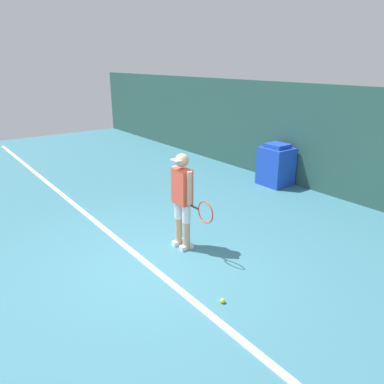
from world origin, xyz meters
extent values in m
plane|color=teal|center=(0.00, 0.00, 0.00)|extent=(24.00, 24.00, 0.00)
cube|color=#2D564C|center=(0.00, 5.13, 1.26)|extent=(24.00, 0.10, 2.52)
cube|color=white|center=(0.00, 0.02, 0.01)|extent=(21.60, 0.10, 0.01)
cylinder|color=tan|center=(-0.39, 0.80, 0.25)|extent=(0.12, 0.12, 0.49)
cylinder|color=white|center=(-0.39, 0.80, 0.65)|extent=(0.14, 0.14, 0.30)
cube|color=white|center=(-0.39, 0.80, 0.04)|extent=(0.10, 0.24, 0.08)
cylinder|color=tan|center=(-0.17, 0.80, 0.25)|extent=(0.12, 0.12, 0.49)
cylinder|color=white|center=(-0.17, 0.80, 0.65)|extent=(0.14, 0.14, 0.30)
cube|color=white|center=(-0.17, 0.80, 0.04)|extent=(0.10, 0.24, 0.08)
cube|color=#E54C38|center=(-0.28, 0.80, 1.09)|extent=(0.34, 0.21, 0.59)
sphere|color=tan|center=(-0.28, 0.80, 1.53)|extent=(0.22, 0.22, 0.22)
cube|color=white|center=(-0.28, 0.70, 1.55)|extent=(0.18, 0.12, 0.02)
cylinder|color=tan|center=(-0.48, 0.80, 1.11)|extent=(0.09, 0.09, 0.56)
cylinder|color=tan|center=(-0.08, 0.81, 1.11)|extent=(0.09, 0.09, 0.56)
cylinder|color=black|center=(0.03, 0.81, 0.83)|extent=(0.23, 0.04, 0.03)
torus|color=red|center=(0.31, 0.81, 0.83)|extent=(0.36, 0.03, 0.36)
sphere|color=#D1E533|center=(1.32, 0.31, 0.03)|extent=(0.07, 0.07, 0.07)
cube|color=blue|center=(-1.66, 4.69, 0.48)|extent=(0.74, 0.68, 0.96)
cube|color=blue|center=(-1.66, 4.69, 1.01)|extent=(0.52, 0.48, 0.10)
camera|label=1|loc=(4.42, -2.50, 3.02)|focal=35.00mm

